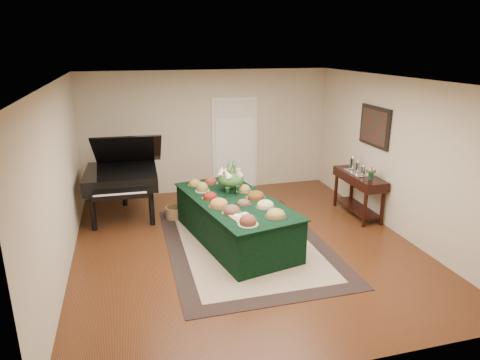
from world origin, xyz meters
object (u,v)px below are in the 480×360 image
object	(u,v)px
buffet_table	(235,220)
grand_piano	(122,176)
mahogany_sideboard	(359,183)
floral_centerpiece	(231,176)

from	to	relation	value
buffet_table	grand_piano	world-z (taller)	grand_piano
mahogany_sideboard	grand_piano	bearing A→B (deg)	165.84
buffet_table	mahogany_sideboard	size ratio (longest dim) A/B	2.09
floral_centerpiece	grand_piano	size ratio (longest dim) A/B	0.28
buffet_table	floral_centerpiece	world-z (taller)	floral_centerpiece
grand_piano	floral_centerpiece	bearing A→B (deg)	-32.52
grand_piano	buffet_table	bearing A→B (deg)	-41.84
buffet_table	grand_piano	size ratio (longest dim) A/B	1.69
buffet_table	floral_centerpiece	bearing A→B (deg)	83.46
grand_piano	mahogany_sideboard	xyz separation A→B (m)	(4.41, -1.11, -0.17)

